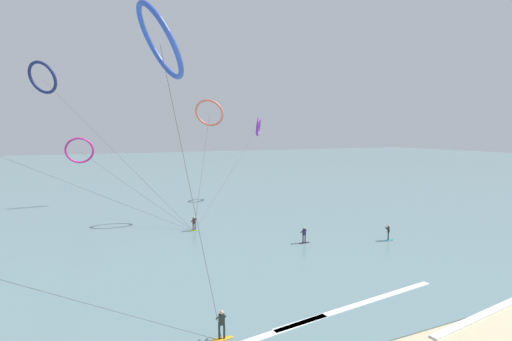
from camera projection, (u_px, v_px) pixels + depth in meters
sea_water at (137, 171)px, 110.89m from camera, size 400.00×200.00×0.08m
surfer_amber at (222, 327)px, 20.87m from camera, size 1.40×0.60×1.70m
surfer_teal at (388, 234)px, 39.97m from camera, size 1.40×0.73×1.70m
surfer_charcoal at (304, 236)px, 39.04m from camera, size 1.40×0.61×1.70m
surfer_lime at (194, 224)px, 43.91m from camera, size 1.40×0.67×1.70m
kite_violet at (258, 127)px, 64.96m from camera, size 17.38×18.85×14.11m
kite_magenta at (80, 151)px, 58.76m from camera, size 14.20×23.64×10.79m
kite_navy at (43, 78)px, 53.49m from camera, size 18.84×22.51×21.57m
kite_coral at (209, 113)px, 48.31m from camera, size 5.68×6.74×15.75m
kite_cobalt at (160, 42)px, 19.87m from camera, size 3.86×4.33×18.28m
wave_crest_near at (498, 308)px, 24.77m from camera, size 14.06×2.17×0.12m
wave_crest_far at (361, 304)px, 25.26m from camera, size 13.90×1.96×0.12m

